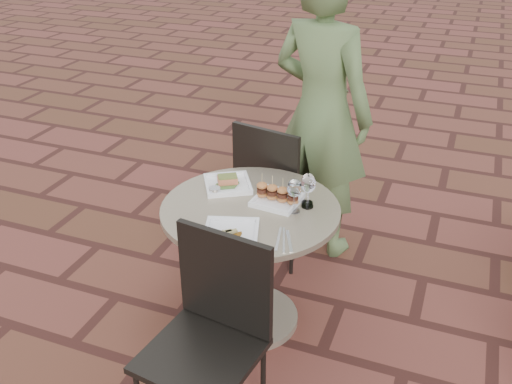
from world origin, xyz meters
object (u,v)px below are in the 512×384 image
(diner, at_px, (321,113))
(plate_tuna, at_px, (231,233))
(plate_salmon, at_px, (228,183))
(chair_far, at_px, (274,182))
(plate_sliders, at_px, (277,196))
(chair_near, at_px, (212,323))
(cafe_table, at_px, (251,248))

(diner, xyz_separation_m, plate_tuna, (-0.09, -1.18, -0.18))
(plate_salmon, bearing_deg, chair_far, 77.76)
(chair_far, relative_size, plate_tuna, 3.00)
(plate_salmon, bearing_deg, plate_sliders, -11.74)
(chair_near, xyz_separation_m, plate_salmon, (-0.28, 0.82, 0.20))
(chair_near, bearing_deg, plate_salmon, 117.16)
(cafe_table, xyz_separation_m, diner, (0.11, 0.90, 0.44))
(plate_salmon, bearing_deg, diner, 67.99)
(chair_near, relative_size, plate_tuna, 3.00)
(chair_near, bearing_deg, plate_tuna, 109.29)
(diner, height_order, plate_salmon, diner)
(plate_sliders, bearing_deg, diner, 90.07)
(chair_near, relative_size, plate_sliders, 3.88)
(cafe_table, relative_size, chair_near, 0.97)
(chair_far, xyz_separation_m, plate_sliders, (0.20, -0.53, 0.21))
(chair_far, bearing_deg, diner, -114.02)
(cafe_table, relative_size, plate_sliders, 3.75)
(chair_near, bearing_deg, cafe_table, 105.87)
(plate_tuna, bearing_deg, chair_near, -78.69)
(diner, bearing_deg, chair_near, 106.57)
(cafe_table, distance_m, plate_salmon, 0.36)
(chair_far, distance_m, plate_tuna, 0.93)
(cafe_table, distance_m, chair_far, 0.63)
(chair_far, xyz_separation_m, chair_near, (0.18, -1.28, 0.00))
(diner, relative_size, plate_salmon, 5.69)
(chair_far, distance_m, plate_sliders, 0.61)
(diner, bearing_deg, plate_salmon, 85.17)
(chair_far, distance_m, diner, 0.50)
(plate_tuna, bearing_deg, cafe_table, 93.14)
(plate_sliders, relative_size, plate_tuna, 0.77)
(chair_far, distance_m, plate_salmon, 0.52)
(chair_far, bearing_deg, cafe_table, 110.05)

